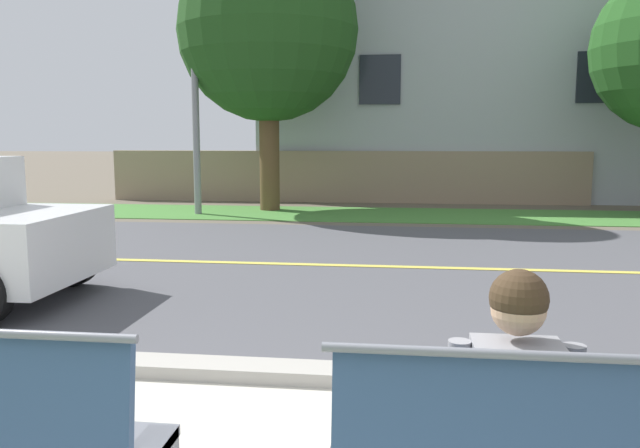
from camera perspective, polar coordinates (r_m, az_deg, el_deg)
name	(u,v)px	position (r m, az deg, el deg)	size (l,w,h in m)	color
ground_plane	(359,248)	(10.12, 3.54, -2.14)	(140.00, 140.00, 0.00)	#665B4C
curb_edge	(309,374)	(4.66, -1.00, -13.44)	(44.00, 0.30, 0.11)	#ADA89E
street_asphalt	(352,266)	(8.65, 2.91, -3.82)	(52.00, 8.00, 0.01)	#515156
road_centre_line	(352,266)	(8.65, 2.91, -3.79)	(48.00, 0.14, 0.01)	#E0CC4C
far_verge_grass	(371,214)	(14.47, 4.65, 0.88)	(48.00, 2.80, 0.02)	#478438
seated_person_grey	(510,404)	(2.76, 16.83, -15.37)	(0.52, 0.68, 1.25)	#47382D
streetlamp	(197,45)	(15.03, -11.12, 15.65)	(0.24, 2.10, 6.67)	gray
shade_tree_far_left	(273,16)	(15.43, -4.29, 18.27)	(4.25, 4.25, 7.01)	brown
garden_wall	(343,177)	(17.27, 2.08, 4.32)	(13.00, 0.36, 1.40)	gray
house_across_street	(473,87)	(20.55, 13.71, 12.01)	(13.38, 6.91, 6.58)	#A3ADB2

